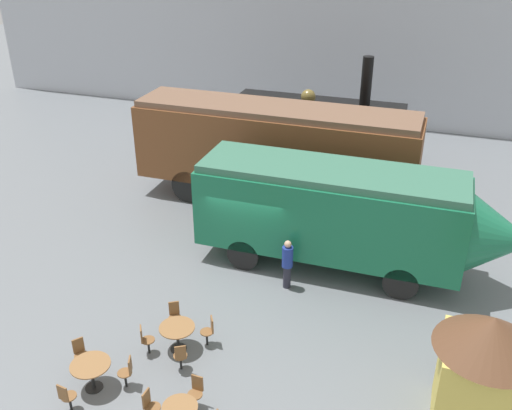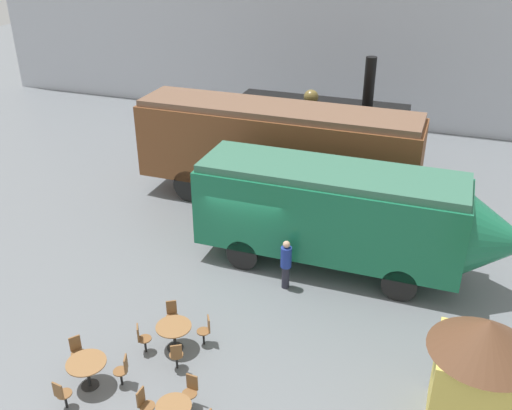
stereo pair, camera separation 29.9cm
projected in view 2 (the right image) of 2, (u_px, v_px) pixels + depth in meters
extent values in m
plane|color=slate|center=(250.00, 261.00, 19.11)|extent=(80.00, 80.00, 0.00)
cube|color=#B2B7C1|center=(350.00, 40.00, 29.83)|extent=(44.00, 0.15, 9.00)
cube|color=black|center=(318.00, 130.00, 25.04)|extent=(7.47, 2.74, 2.32)
cylinder|color=black|center=(369.00, 84.00, 23.39)|extent=(0.45, 0.45, 2.20)
sphere|color=brown|center=(311.00, 97.00, 24.49)|extent=(0.64, 0.64, 0.64)
cylinder|color=black|center=(361.00, 176.00, 23.88)|extent=(1.14, 0.12, 1.14)
cylinder|color=black|center=(371.00, 154.00, 26.07)|extent=(1.14, 0.12, 1.14)
cylinder|color=black|center=(260.00, 162.00, 25.23)|extent=(1.14, 0.12, 1.14)
cylinder|color=black|center=(278.00, 142.00, 27.42)|extent=(1.14, 0.12, 1.14)
cube|color=brown|center=(276.00, 148.00, 22.00)|extent=(10.90, 2.45, 2.87)
cube|color=brown|center=(277.00, 109.00, 21.29)|extent=(10.69, 2.25, 0.24)
cylinder|color=black|center=(351.00, 212.00, 20.78)|extent=(1.35, 0.12, 1.35)
cylinder|color=black|center=(363.00, 187.00, 22.73)|extent=(1.35, 0.12, 1.35)
cylinder|color=black|center=(189.00, 186.00, 22.75)|extent=(1.35, 0.12, 1.35)
cylinder|color=black|center=(212.00, 165.00, 24.70)|extent=(1.35, 0.12, 1.35)
cube|color=#196B47|center=(329.00, 212.00, 18.05)|extent=(8.35, 2.54, 2.51)
cone|color=#196B47|center=(501.00, 240.00, 16.52)|extent=(1.88, 2.38, 2.38)
cube|color=#366B54|center=(331.00, 173.00, 17.43)|extent=(8.18, 2.34, 0.24)
cylinder|color=black|center=(399.00, 285.00, 16.93)|extent=(1.06, 0.12, 1.06)
cylinder|color=black|center=(408.00, 246.00, 18.96)|extent=(1.06, 0.12, 1.06)
cylinder|color=black|center=(242.00, 255.00, 18.44)|extent=(1.06, 0.12, 1.06)
cylinder|color=black|center=(266.00, 221.00, 20.47)|extent=(1.06, 0.12, 1.06)
cylinder|color=black|center=(175.00, 347.00, 15.28)|extent=(0.44, 0.44, 0.02)
cylinder|color=black|center=(174.00, 337.00, 15.12)|extent=(0.08, 0.08, 0.68)
cylinder|color=olive|center=(174.00, 327.00, 14.96)|extent=(0.95, 0.95, 0.03)
cylinder|color=black|center=(90.00, 385.00, 14.06)|extent=(0.44, 0.44, 0.02)
cylinder|color=black|center=(88.00, 374.00, 13.89)|extent=(0.08, 0.08, 0.70)
cylinder|color=olive|center=(86.00, 363.00, 13.73)|extent=(0.97, 0.97, 0.03)
cylinder|color=olive|center=(174.00, 406.00, 12.54)|extent=(0.80, 0.80, 0.03)
cylinder|color=black|center=(145.00, 345.00, 15.06)|extent=(0.06, 0.06, 0.42)
cylinder|color=brown|center=(145.00, 339.00, 14.95)|extent=(0.36, 0.36, 0.03)
cube|color=brown|center=(138.00, 333.00, 14.82)|extent=(0.18, 0.27, 0.42)
cylinder|color=black|center=(177.00, 362.00, 14.51)|extent=(0.06, 0.06, 0.42)
cylinder|color=brown|center=(176.00, 355.00, 14.41)|extent=(0.36, 0.36, 0.03)
cube|color=brown|center=(176.00, 352.00, 14.18)|extent=(0.27, 0.18, 0.42)
cylinder|color=black|center=(204.00, 338.00, 15.32)|extent=(0.06, 0.06, 0.42)
cylinder|color=brown|center=(203.00, 331.00, 15.22)|extent=(0.36, 0.36, 0.03)
cube|color=brown|center=(209.00, 324.00, 15.15)|extent=(0.18, 0.27, 0.42)
cylinder|color=black|center=(173.00, 323.00, 15.87)|extent=(0.06, 0.06, 0.42)
cylinder|color=brown|center=(172.00, 317.00, 15.76)|extent=(0.36, 0.36, 0.03)
cube|color=brown|center=(171.00, 307.00, 15.79)|extent=(0.27, 0.18, 0.42)
cylinder|color=black|center=(79.00, 360.00, 14.56)|extent=(0.06, 0.06, 0.42)
cylinder|color=brown|center=(78.00, 353.00, 14.46)|extent=(0.36, 0.36, 0.03)
cube|color=brown|center=(75.00, 343.00, 14.47)|extent=(0.21, 0.25, 0.42)
cylinder|color=black|center=(66.00, 401.00, 13.35)|extent=(0.06, 0.06, 0.42)
cylinder|color=brown|center=(64.00, 394.00, 13.24)|extent=(0.36, 0.36, 0.03)
cube|color=brown|center=(58.00, 391.00, 13.02)|extent=(0.29, 0.08, 0.42)
cylinder|color=black|center=(121.00, 378.00, 14.00)|extent=(0.06, 0.06, 0.42)
cylinder|color=brown|center=(120.00, 371.00, 13.89)|extent=(0.36, 0.36, 0.03)
cube|color=brown|center=(126.00, 364.00, 13.80)|extent=(0.15, 0.28, 0.42)
cylinder|color=black|center=(190.00, 401.00, 13.35)|extent=(0.06, 0.06, 0.42)
cylinder|color=brown|center=(190.00, 394.00, 13.24)|extent=(0.36, 0.36, 0.03)
cube|color=brown|center=(192.00, 382.00, 13.27)|extent=(0.29, 0.05, 0.42)
cylinder|color=brown|center=(147.00, 406.00, 12.91)|extent=(0.36, 0.36, 0.03)
cube|color=brown|center=(141.00, 397.00, 12.85)|extent=(0.05, 0.29, 0.42)
cylinder|color=#262633|center=(286.00, 277.00, 17.60)|extent=(0.24, 0.24, 0.76)
cylinder|color=navy|center=(286.00, 257.00, 17.28)|extent=(0.34, 0.34, 0.68)
sphere|color=tan|center=(286.00, 244.00, 17.07)|extent=(0.22, 0.22, 0.22)
cube|color=#DBC151|center=(474.00, 390.00, 12.45)|extent=(1.80, 1.80, 2.20)
cone|color=brown|center=(487.00, 336.00, 11.77)|extent=(2.34, 2.34, 0.80)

